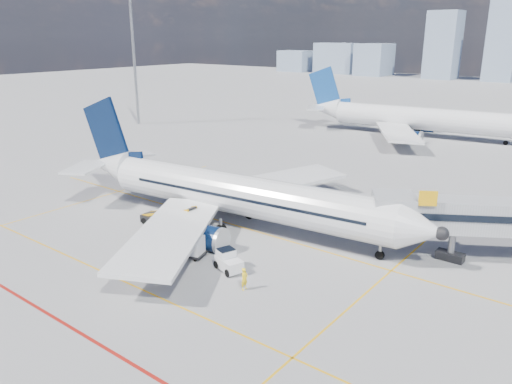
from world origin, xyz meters
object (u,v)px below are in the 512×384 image
baggage_tug (228,260)px  second_aircraft (411,118)px  belt_loader (163,219)px  ramp_worker (244,279)px  main_aircraft (229,193)px  cargo_dolly (185,245)px

baggage_tug → second_aircraft: bearing=117.9°
baggage_tug → belt_loader: (-11.21, 3.40, -0.14)m
belt_loader → ramp_worker: bearing=-23.0°
baggage_tug → ramp_worker: bearing=-9.8°
main_aircraft → ramp_worker: (9.29, -9.24, -2.37)m
cargo_dolly → ramp_worker: size_ratio=2.16×
main_aircraft → baggage_tug: (6.29, -7.56, -2.41)m
baggage_tug → cargo_dolly: size_ratio=0.75×
baggage_tug → ramp_worker: 3.44m
baggage_tug → ramp_worker: (3.01, -1.68, 0.04)m
main_aircraft → second_aircraft: 54.47m
baggage_tug → cargo_dolly: bearing=-157.9°
belt_loader → ramp_worker: 15.09m
belt_loader → baggage_tug: bearing=-20.2°
cargo_dolly → baggage_tug: bearing=-13.1°
second_aircraft → ramp_worker: bearing=-85.8°
second_aircraft → belt_loader: (-1.87, -58.55, -2.54)m
belt_loader → ramp_worker: (14.21, -5.07, 0.17)m
ramp_worker → baggage_tug: bearing=61.9°
baggage_tug → belt_loader: size_ratio=0.43×
ramp_worker → cargo_dolly: bearing=80.2°
ramp_worker → second_aircraft: bearing=12.0°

